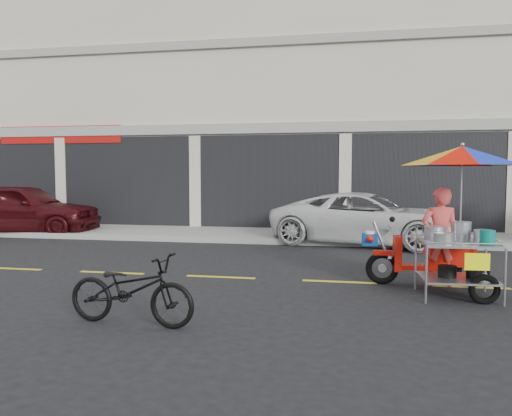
% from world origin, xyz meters
% --- Properties ---
extents(ground, '(90.00, 90.00, 0.00)m').
position_xyz_m(ground, '(0.00, 0.00, 0.00)').
color(ground, black).
extents(sidewalk, '(45.00, 3.00, 0.15)m').
position_xyz_m(sidewalk, '(0.00, 5.50, 0.07)').
color(sidewalk, gray).
rests_on(sidewalk, ground).
extents(shophouse_block, '(36.00, 8.11, 10.40)m').
position_xyz_m(shophouse_block, '(2.82, 10.59, 4.24)').
color(shophouse_block, beige).
rests_on(shophouse_block, ground).
extents(centerline, '(42.00, 0.10, 0.01)m').
position_xyz_m(centerline, '(0.00, 0.00, 0.00)').
color(centerline, gold).
rests_on(centerline, ground).
extents(maroon_sedan, '(4.58, 2.33, 1.49)m').
position_xyz_m(maroon_sedan, '(-9.19, 4.70, 0.75)').
color(maroon_sedan, '#370A0D').
rests_on(maroon_sedan, ground).
extents(white_pickup, '(4.98, 3.04, 1.29)m').
position_xyz_m(white_pickup, '(0.56, 4.51, 0.65)').
color(white_pickup, silver).
rests_on(white_pickup, ground).
extents(near_bicycle, '(1.63, 0.69, 0.84)m').
position_xyz_m(near_bicycle, '(-2.34, -2.78, 0.42)').
color(near_bicycle, black).
rests_on(near_bicycle, ground).
extents(food_vendor_rig, '(2.25, 1.77, 2.21)m').
position_xyz_m(food_vendor_rig, '(1.63, -0.41, 1.39)').
color(food_vendor_rig, black).
rests_on(food_vendor_rig, ground).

